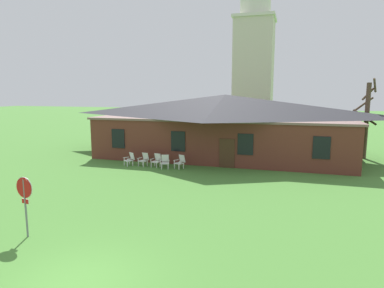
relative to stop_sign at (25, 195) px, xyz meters
name	(u,v)px	position (x,y,z in m)	size (l,w,h in m)	color
ground_plane	(77,284)	(3.69, -2.14, -1.61)	(200.00, 200.00, 0.00)	#477F33
brick_building	(225,124)	(3.69, 18.63, 1.02)	(20.73, 10.40, 5.17)	brown
dome_tower	(254,60)	(4.06, 35.00, 7.80)	(5.18, 5.18, 20.49)	beige
stop_sign	(25,195)	(0.00, 0.00, 0.00)	(0.80, 0.15, 2.30)	slate
lawn_chair_by_porch	(130,159)	(-2.11, 12.25, -1.12)	(0.84, 0.87, 0.96)	white
lawn_chair_near_door	(144,159)	(-1.06, 12.44, -1.12)	(0.74, 0.79, 0.96)	silver
lawn_chair_left_end	(157,160)	(-0.05, 12.43, -1.12)	(0.72, 0.76, 0.96)	silver
lawn_chair_middle	(165,161)	(0.71, 12.16, -1.12)	(0.75, 0.81, 0.96)	silver
lawn_chair_right_end	(180,161)	(1.76, 12.44, -1.12)	(0.81, 0.85, 0.96)	silver
bare_tree_beside_building	(366,118)	(14.92, 20.27, 1.70)	(1.78, 2.23, 6.46)	brown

